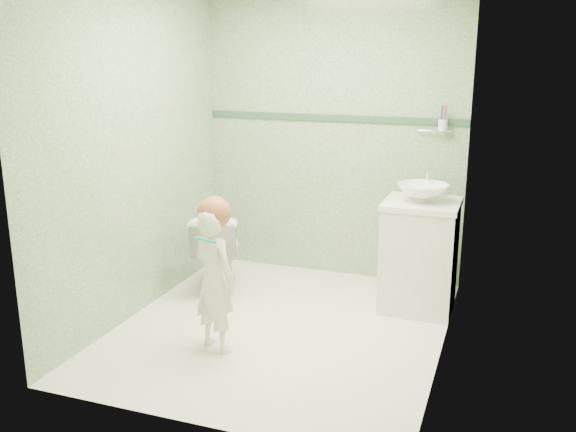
% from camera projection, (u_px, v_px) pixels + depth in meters
% --- Properties ---
extents(ground, '(2.50, 2.50, 0.00)m').
position_uv_depth(ground, '(281.00, 328.00, 4.44)').
color(ground, white).
rests_on(ground, ground).
extents(room_shell, '(2.50, 2.54, 2.40)m').
position_uv_depth(room_shell, '(280.00, 160.00, 4.13)').
color(room_shell, gray).
rests_on(room_shell, ground).
extents(trim_stripe, '(2.20, 0.02, 0.05)m').
position_uv_depth(trim_stripe, '(333.00, 118.00, 5.22)').
color(trim_stripe, '#314F3B').
rests_on(trim_stripe, room_shell).
extents(vanity, '(0.52, 0.50, 0.80)m').
position_uv_depth(vanity, '(419.00, 257.00, 4.70)').
color(vanity, beige).
rests_on(vanity, ground).
extents(counter, '(0.54, 0.52, 0.04)m').
position_uv_depth(counter, '(422.00, 204.00, 4.59)').
color(counter, white).
rests_on(counter, vanity).
extents(basin, '(0.37, 0.37, 0.13)m').
position_uv_depth(basin, '(423.00, 193.00, 4.57)').
color(basin, white).
rests_on(basin, counter).
extents(faucet, '(0.03, 0.13, 0.18)m').
position_uv_depth(faucet, '(427.00, 177.00, 4.72)').
color(faucet, silver).
rests_on(faucet, counter).
extents(cup_holder, '(0.26, 0.07, 0.21)m').
position_uv_depth(cup_holder, '(442.00, 125.00, 4.88)').
color(cup_holder, silver).
rests_on(cup_holder, room_shell).
extents(toilet, '(0.56, 0.73, 0.66)m').
position_uv_depth(toilet, '(218.00, 251.00, 5.08)').
color(toilet, white).
rests_on(toilet, ground).
extents(toddler, '(0.41, 0.34, 0.95)m').
position_uv_depth(toddler, '(215.00, 280.00, 4.03)').
color(toddler, silver).
rests_on(toddler, ground).
extents(hair_cap, '(0.21, 0.21, 0.21)m').
position_uv_depth(hair_cap, '(214.00, 213.00, 3.94)').
color(hair_cap, '#A45334').
rests_on(hair_cap, toddler).
extents(teal_toothbrush, '(0.11, 0.14, 0.08)m').
position_uv_depth(teal_toothbrush, '(205.00, 239.00, 3.81)').
color(teal_toothbrush, '#11997A').
rests_on(teal_toothbrush, toddler).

